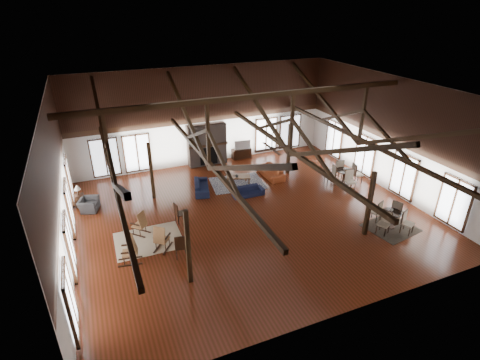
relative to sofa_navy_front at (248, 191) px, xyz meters
name	(u,v)px	position (x,y,z in m)	size (l,w,h in m)	color
floor	(250,214)	(-0.68, -1.82, -0.24)	(16.00, 16.00, 0.00)	#5C2113
ceiling	(252,91)	(-0.68, -1.82, 5.76)	(16.00, 14.00, 0.02)	black
wall_back	(204,116)	(-0.68, 5.18, 2.76)	(16.00, 0.02, 6.00)	white
wall_front	(348,241)	(-0.68, -8.82, 2.76)	(16.00, 0.02, 6.00)	white
wall_left	(58,188)	(-8.68, -1.82, 2.76)	(0.02, 14.00, 6.00)	white
wall_right	(390,135)	(7.32, -1.82, 2.76)	(0.02, 14.00, 6.00)	white
roof_truss	(252,136)	(-0.68, -1.82, 3.78)	(15.60, 14.07, 3.14)	black
post_grid	(251,186)	(-0.68, -1.82, 1.28)	(8.16, 7.16, 3.05)	black
fireplace	(207,145)	(-0.68, 4.85, 1.04)	(2.50, 0.69, 2.60)	#6E5D53
ceiling_fan	(272,148)	(-0.18, -2.82, 3.49)	(1.60, 1.60, 0.75)	black
sofa_navy_front	(248,191)	(0.00, 0.00, 0.00)	(1.68, 0.66, 0.49)	#141937
sofa_navy_left	(202,186)	(-2.13, 1.44, 0.03)	(0.74, 1.90, 0.55)	#131A35
sofa_orange	(271,172)	(2.16, 1.65, 0.06)	(0.81, 2.08, 0.61)	brown
coffee_table	(238,177)	(0.03, 1.43, 0.20)	(1.46, 1.07, 0.50)	brown
vase	(237,176)	(-0.10, 1.34, 0.35)	(0.18, 0.18, 0.19)	#B2B2B2
armchair	(89,205)	(-7.88, 1.61, 0.07)	(0.84, 0.96, 0.62)	#2C2C2E
side_table_lamp	(79,198)	(-8.28, 2.26, 0.20)	(0.46, 0.46, 1.18)	black
rocking_chair_a	(141,224)	(-5.84, -1.50, 0.28)	(0.94, 0.94, 1.12)	#946238
rocking_chair_b	(161,239)	(-5.25, -2.99, 0.30)	(0.92, 1.00, 1.15)	#946238
rocking_chair_c	(132,250)	(-6.48, -3.35, 0.32)	(1.00, 0.64, 1.20)	#946238
side_chair_a	(178,212)	(-4.08, -1.24, 0.37)	(0.51, 0.51, 1.05)	black
side_chair_b	(181,245)	(-4.63, -3.85, 0.40)	(0.53, 0.53, 1.10)	black
cafe_table_near	(391,216)	(4.79, -5.26, 0.29)	(2.05, 2.05, 1.06)	black
cafe_table_far	(344,174)	(5.52, -0.77, 0.32)	(2.23, 2.23, 1.14)	black
cup_near	(392,210)	(4.84, -5.18, 0.58)	(0.14, 0.14, 0.11)	#B2B2B2
cup_far	(345,169)	(5.55, -0.74, 0.62)	(0.12, 0.12, 0.09)	#B2B2B2
tv_console	(241,153)	(1.68, 4.93, 0.07)	(1.26, 0.47, 0.63)	black
television	(242,144)	(1.73, 4.93, 0.68)	(1.04, 0.14, 0.60)	#B2B2B2
rug_tan	(149,240)	(-5.65, -2.11, -0.24)	(2.82, 2.22, 0.01)	tan
rug_navy	(237,183)	(0.01, 1.57, -0.24)	(2.91, 2.18, 0.01)	#192447
rug_dark	(391,228)	(4.77, -5.39, -0.24)	(2.09, 1.90, 0.01)	black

